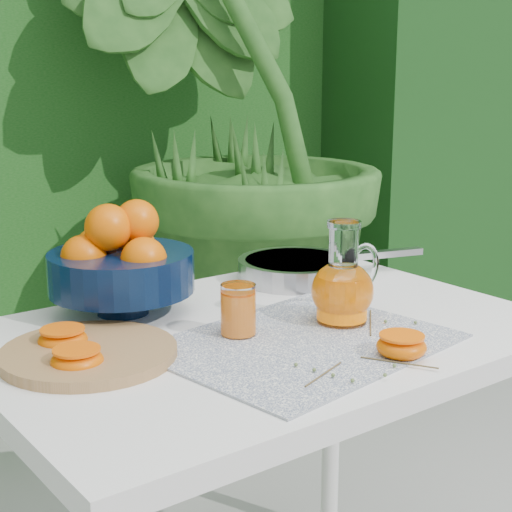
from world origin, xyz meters
TOP-DOWN VIEW (x-y plane):
  - potted_plant_right at (0.72, 1.11)m, footprint 2.80×2.80m
  - white_table at (-0.00, -0.07)m, footprint 1.00×0.70m
  - placemat at (0.00, -0.17)m, footprint 0.53×0.44m
  - cutting_board at (-0.32, -0.02)m, footprint 0.37×0.37m
  - fruit_bowl at (-0.16, 0.17)m, footprint 0.32×0.32m
  - juice_pitcher at (0.13, -0.13)m, footprint 0.17×0.13m
  - juice_tumbler at (-0.07, -0.08)m, footprint 0.07×0.07m
  - saute_pan at (0.26, 0.15)m, footprint 0.46×0.32m
  - orange_halves at (-0.20, -0.11)m, footprint 0.55×0.46m
  - thyme_sprigs at (0.06, -0.27)m, footprint 0.35×0.28m

SIDE VIEW (x-z plane):
  - white_table at x=0.00m, z-range 0.29..1.04m
  - placemat at x=0.00m, z-range 0.75..0.75m
  - thyme_sprigs at x=0.06m, z-range 0.75..0.76m
  - cutting_board at x=-0.32m, z-range 0.75..0.77m
  - orange_halves at x=-0.20m, z-range 0.75..0.79m
  - saute_pan at x=0.26m, z-range 0.75..0.80m
  - juice_tumbler at x=-0.07m, z-range 0.75..0.84m
  - juice_pitcher at x=0.13m, z-range 0.72..0.91m
  - fruit_bowl at x=-0.16m, z-range 0.74..0.96m
  - potted_plant_right at x=0.72m, z-range 0.00..1.98m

